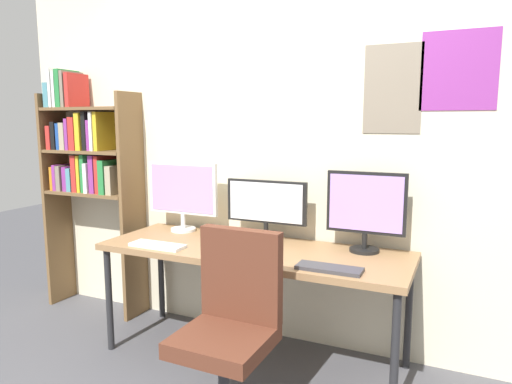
% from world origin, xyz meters
% --- Properties ---
extents(wall_back, '(4.35, 0.11, 2.60)m').
position_xyz_m(wall_back, '(0.00, 1.02, 1.30)').
color(wall_back, beige).
rests_on(wall_back, ground_plane).
extents(desk, '(1.95, 0.68, 0.74)m').
position_xyz_m(desk, '(0.00, 0.60, 0.69)').
color(desk, '#936D47').
rests_on(desk, ground_plane).
extents(bookshelf, '(0.83, 0.28, 1.94)m').
position_xyz_m(bookshelf, '(-1.57, 0.83, 1.22)').
color(bookshelf, brown).
rests_on(bookshelf, ground_plane).
extents(office_chair, '(0.52, 0.52, 0.99)m').
position_xyz_m(office_chair, '(0.17, -0.05, 0.40)').
color(office_chair, '#2D2D33').
rests_on(office_chair, ground_plane).
extents(monitor_left, '(0.55, 0.18, 0.50)m').
position_xyz_m(monitor_left, '(-0.66, 0.81, 1.02)').
color(monitor_left, silver).
rests_on(monitor_left, desk).
extents(monitor_center, '(0.56, 0.18, 0.40)m').
position_xyz_m(monitor_center, '(0.00, 0.81, 0.97)').
color(monitor_center, black).
rests_on(monitor_center, desk).
extents(monitor_right, '(0.48, 0.18, 0.49)m').
position_xyz_m(monitor_right, '(0.66, 0.81, 1.01)').
color(monitor_right, black).
rests_on(monitor_right, desk).
extents(keyboard_left, '(0.36, 0.13, 0.02)m').
position_xyz_m(keyboard_left, '(-0.56, 0.37, 0.75)').
color(keyboard_left, silver).
rests_on(keyboard_left, desk).
extents(keyboard_right, '(0.35, 0.13, 0.02)m').
position_xyz_m(keyboard_right, '(0.56, 0.37, 0.75)').
color(keyboard_right, '#38383D').
rests_on(keyboard_right, desk).
extents(computer_mouse, '(0.06, 0.10, 0.03)m').
position_xyz_m(computer_mouse, '(-0.20, 0.41, 0.76)').
color(computer_mouse, silver).
rests_on(computer_mouse, desk).
extents(coffee_mug, '(0.11, 0.08, 0.09)m').
position_xyz_m(coffee_mug, '(-0.28, 0.61, 0.79)').
color(coffee_mug, '#1E8C4C').
rests_on(coffee_mug, desk).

